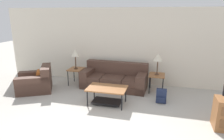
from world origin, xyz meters
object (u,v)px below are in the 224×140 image
object	(u,v)px
table_lamp_left	(75,53)
backpack	(161,96)
table_lamp_right	(158,58)
side_table_left	(76,70)
armchair	(36,82)
couch	(115,79)
coffee_table	(107,92)
side_table_right	(157,76)

from	to	relation	value
table_lamp_left	backpack	bearing A→B (deg)	-15.58
table_lamp_right	side_table_left	bearing A→B (deg)	-180.00
table_lamp_left	armchair	bearing A→B (deg)	-137.88
table_lamp_left	table_lamp_right	world-z (taller)	same
couch	side_table_left	size ratio (longest dim) A/B	3.87
coffee_table	side_table_left	distance (m)	1.96
side_table_right	table_lamp_left	bearing A→B (deg)	180.00
side_table_left	side_table_right	distance (m)	2.74
couch	backpack	distance (m)	1.75
armchair	side_table_right	bearing A→B (deg)	13.48
side_table_left	table_lamp_left	distance (m)	0.59
coffee_table	side_table_right	bearing A→B (deg)	45.31
side_table_right	table_lamp_right	world-z (taller)	table_lamp_right
armchair	coffee_table	xyz separation A→B (m)	(2.47, -0.38, 0.07)
side_table_left	backpack	xyz separation A→B (m)	(2.92, -0.81, -0.31)
couch	table_lamp_right	size ratio (longest dim) A/B	3.26
armchair	table_lamp_right	bearing A→B (deg)	13.48
couch	backpack	world-z (taller)	couch
side_table_right	backpack	bearing A→B (deg)	-78.06
couch	armchair	bearing A→B (deg)	-158.93
backpack	armchair	bearing A→B (deg)	-178.79
table_lamp_right	side_table_right	bearing A→B (deg)	-135.00
couch	armchair	xyz separation A→B (m)	(-2.36, -0.91, -0.01)
side_table_left	table_lamp_left	size ratio (longest dim) A/B	0.84
side_table_left	table_lamp_right	world-z (taller)	table_lamp_right
side_table_left	backpack	bearing A→B (deg)	-15.58
coffee_table	side_table_right	distance (m)	1.81
armchair	couch	bearing A→B (deg)	21.07
couch	table_lamp_right	xyz separation A→B (m)	(1.37, -0.02, 0.80)
couch	side_table_left	xyz separation A→B (m)	(-1.37, -0.02, 0.21)
table_lamp_left	backpack	size ratio (longest dim) A/B	1.71
table_lamp_left	side_table_right	bearing A→B (deg)	-0.00
armchair	table_lamp_left	size ratio (longest dim) A/B	2.00
armchair	table_lamp_left	bearing A→B (deg)	42.12
side_table_right	backpack	world-z (taller)	side_table_right
armchair	side_table_left	xyz separation A→B (m)	(0.99, 0.89, 0.22)
table_lamp_left	side_table_left	bearing A→B (deg)	-63.43
couch	table_lamp_left	size ratio (longest dim) A/B	3.26
coffee_table	backpack	distance (m)	1.52
side_table_right	table_lamp_right	bearing A→B (deg)	45.00
armchair	table_lamp_right	world-z (taller)	table_lamp_right
coffee_table	table_lamp_left	size ratio (longest dim) A/B	1.59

